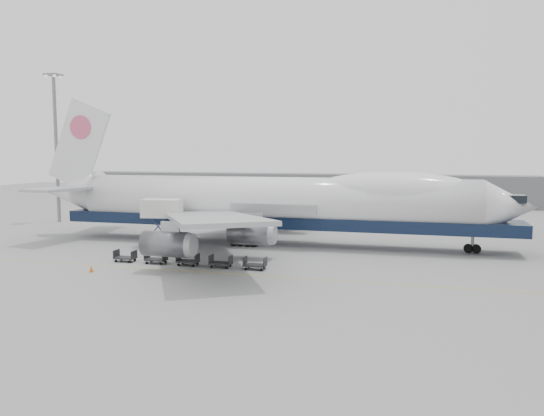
% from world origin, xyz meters
% --- Properties ---
extents(ground, '(260.00, 260.00, 0.00)m').
position_xyz_m(ground, '(0.00, 0.00, 0.00)').
color(ground, gray).
rests_on(ground, ground).
extents(apron_line, '(60.00, 0.15, 0.01)m').
position_xyz_m(apron_line, '(0.00, -6.00, 0.01)').
color(apron_line, gold).
rests_on(apron_line, ground).
extents(hangar, '(110.00, 8.00, 7.00)m').
position_xyz_m(hangar, '(-10.00, 70.00, 3.50)').
color(hangar, slate).
rests_on(hangar, ground).
extents(floodlight_mast, '(2.40, 2.40, 25.43)m').
position_xyz_m(floodlight_mast, '(-42.00, 24.00, 14.27)').
color(floodlight_mast, slate).
rests_on(floodlight_mast, ground).
extents(airliner, '(67.00, 55.30, 19.98)m').
position_xyz_m(airliner, '(0.64, 12.00, 5.62)').
color(airliner, white).
rests_on(airliner, ground).
extents(catering_truck, '(5.56, 4.18, 6.16)m').
position_xyz_m(catering_truck, '(-13.09, 6.18, 3.45)').
color(catering_truck, '#182249').
rests_on(catering_truck, ground).
extents(traffic_cone, '(0.43, 0.43, 0.64)m').
position_xyz_m(traffic_cone, '(-13.43, -8.97, 0.30)').
color(traffic_cone, '#D5560B').
rests_on(traffic_cone, ground).
extents(dolly_0, '(2.30, 1.35, 1.30)m').
position_xyz_m(dolly_0, '(-12.80, -3.48, 0.53)').
color(dolly_0, '#2D2D30').
rests_on(dolly_0, ground).
extents(dolly_1, '(2.30, 1.35, 1.30)m').
position_xyz_m(dolly_1, '(-9.03, -3.48, 0.53)').
color(dolly_1, '#2D2D30').
rests_on(dolly_1, ground).
extents(dolly_2, '(2.30, 1.35, 1.30)m').
position_xyz_m(dolly_2, '(-5.25, -3.48, 0.53)').
color(dolly_2, '#2D2D30').
rests_on(dolly_2, ground).
extents(dolly_3, '(2.30, 1.35, 1.30)m').
position_xyz_m(dolly_3, '(-1.48, -3.48, 0.53)').
color(dolly_3, '#2D2D30').
rests_on(dolly_3, ground).
extents(dolly_4, '(2.30, 1.35, 1.30)m').
position_xyz_m(dolly_4, '(2.30, -3.48, 0.53)').
color(dolly_4, '#2D2D30').
rests_on(dolly_4, ground).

